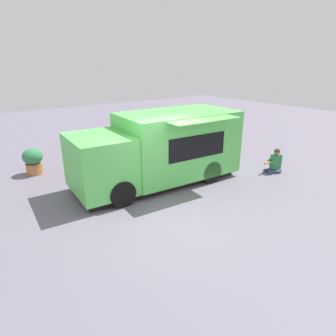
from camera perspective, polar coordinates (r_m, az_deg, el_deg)
The scene contains 4 objects.
ground_plane at distance 7.91m, azimuth 1.13°, elevation -7.73°, with size 40.00×40.00×0.00m, color slate.
food_truck at distance 9.20m, azimuth -1.55°, elevation 3.48°, with size 2.96×5.40×2.21m.
person_customer at distance 10.92m, azimuth 20.17°, elevation 0.86°, with size 0.55×0.80×0.86m.
planter_flowering_far at distance 11.07m, azimuth -24.89°, elevation 1.39°, with size 0.67×0.67×0.91m.
Camera 1 is at (-5.52, 4.30, 3.69)m, focal length 31.16 mm.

